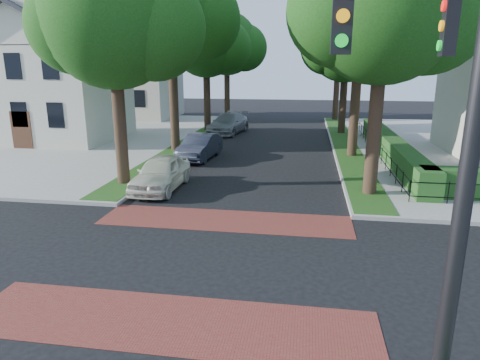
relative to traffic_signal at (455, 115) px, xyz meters
name	(u,v)px	position (x,y,z in m)	size (l,w,h in m)	color
ground	(204,259)	(-4.89, 4.41, -4.71)	(120.00, 120.00, 0.00)	black
sidewalk_nw	(18,136)	(-24.39, 23.41, -4.63)	(30.00, 30.00, 0.15)	gray
crosswalk_far	(225,220)	(-4.89, 7.61, -4.70)	(9.00, 2.20, 0.01)	maroon
crosswalk_near	(170,322)	(-4.89, 1.21, -4.70)	(9.00, 2.20, 0.01)	maroon
grass_strip_ne	(344,143)	(0.51, 23.51, -4.55)	(1.60, 29.80, 0.02)	#154413
grass_strip_nw	(194,139)	(-10.29, 23.51, -4.55)	(1.60, 29.80, 0.02)	#154413
tree_right_near	(386,5)	(0.72, 11.65, 2.92)	(7.75, 6.67, 10.66)	black
tree_right_mid	(363,18)	(0.72, 19.66, 3.28)	(8.25, 7.09, 11.22)	black
tree_right_far	(348,45)	(0.71, 28.64, 2.20)	(7.25, 6.23, 9.74)	black
tree_right_back	(340,45)	(0.72, 37.64, 2.56)	(7.50, 6.45, 10.20)	black
tree_left_near	(117,20)	(-10.28, 11.64, 2.56)	(7.50, 6.45, 10.20)	black
tree_left_mid	(173,14)	(-10.28, 19.66, 3.64)	(8.00, 6.88, 11.48)	black
tree_left_far	(208,43)	(-10.29, 28.63, 2.41)	(7.00, 6.02, 9.86)	black
tree_left_back	(228,45)	(-10.28, 37.65, 2.70)	(7.75, 6.66, 10.44)	black
hedge_main_road	(390,147)	(2.81, 19.41, -3.96)	(1.00, 18.00, 1.20)	#184719
fence_main_road	(376,149)	(2.01, 19.41, -4.11)	(0.06, 18.00, 0.90)	black
house_left_near	(51,71)	(-20.38, 22.41, 0.33)	(10.00, 9.00, 10.14)	beige
house_left_far	(130,69)	(-20.38, 36.41, 0.33)	(10.00, 9.00, 10.14)	beige
traffic_signal	(455,115)	(0.00, 0.00, 0.00)	(2.17, 2.00, 8.00)	black
parked_car_front	(161,173)	(-8.49, 11.13, -3.96)	(1.78, 4.41, 1.50)	silver
parked_car_middle	(200,147)	(-8.35, 17.66, -3.97)	(1.56, 4.47, 1.47)	#202330
parked_car_rear	(228,123)	(-8.49, 27.74, -3.90)	(2.25, 5.53, 1.61)	gray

